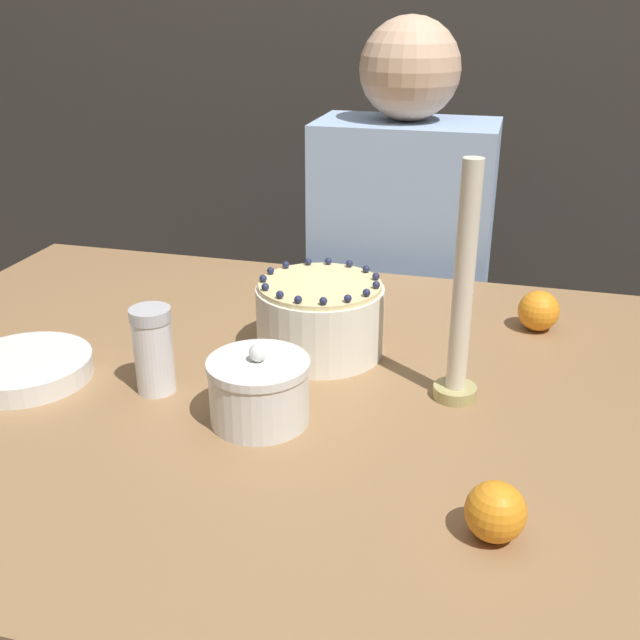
# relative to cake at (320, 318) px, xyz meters

# --- Properties ---
(dining_table) EXTENTS (1.43, 1.05, 0.73)m
(dining_table) POSITION_rel_cake_xyz_m (-0.04, -0.13, -0.16)
(dining_table) COLOR #936D47
(dining_table) RESTS_ON ground_plane
(cake) EXTENTS (0.21, 0.21, 0.13)m
(cake) POSITION_rel_cake_xyz_m (0.00, 0.00, 0.00)
(cake) COLOR white
(cake) RESTS_ON dining_table
(sugar_bowl) EXTENTS (0.14, 0.14, 0.11)m
(sugar_bowl) POSITION_rel_cake_xyz_m (-0.02, -0.23, -0.01)
(sugar_bowl) COLOR white
(sugar_bowl) RESTS_ON dining_table
(sugar_shaker) EXTENTS (0.06, 0.06, 0.13)m
(sugar_shaker) POSITION_rel_cake_xyz_m (-0.20, -0.19, 0.01)
(sugar_shaker) COLOR white
(sugar_shaker) RESTS_ON dining_table
(plate_stack) EXTENTS (0.20, 0.20, 0.03)m
(plate_stack) POSITION_rel_cake_xyz_m (-0.41, -0.21, -0.04)
(plate_stack) COLOR white
(plate_stack) RESTS_ON dining_table
(candle) EXTENTS (0.06, 0.06, 0.35)m
(candle) POSITION_rel_cake_xyz_m (0.23, -0.10, 0.09)
(candle) COLOR tan
(candle) RESTS_ON dining_table
(orange_fruit_0) EXTENTS (0.07, 0.07, 0.07)m
(orange_fruit_0) POSITION_rel_cake_xyz_m (0.30, -0.40, -0.03)
(orange_fruit_0) COLOR orange
(orange_fruit_0) RESTS_ON dining_table
(orange_fruit_1) EXTENTS (0.07, 0.07, 0.07)m
(orange_fruit_1) POSITION_rel_cake_xyz_m (0.34, 0.18, -0.02)
(orange_fruit_1) COLOR orange
(orange_fruit_1) RESTS_ON dining_table
(person_man_blue_shirt) EXTENTS (0.40, 0.34, 1.23)m
(person_man_blue_shirt) POSITION_rel_cake_xyz_m (0.04, 0.60, -0.25)
(person_man_blue_shirt) COLOR #2D2D38
(person_man_blue_shirt) RESTS_ON ground_plane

